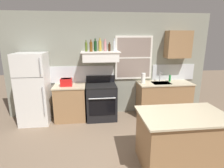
# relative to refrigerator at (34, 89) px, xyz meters

# --- Properties ---
(ground_plane) EXTENTS (16.00, 16.00, 0.00)m
(ground_plane) POSITION_rel_refrigerator_xyz_m (1.90, -1.84, -0.87)
(ground_plane) COLOR #7A6651
(back_wall) EXTENTS (5.40, 0.11, 2.70)m
(back_wall) POSITION_rel_refrigerator_xyz_m (1.93, 0.39, 0.48)
(back_wall) COLOR gray
(back_wall) RESTS_ON ground_plane
(refrigerator) EXTENTS (0.70, 0.72, 1.74)m
(refrigerator) POSITION_rel_refrigerator_xyz_m (0.00, 0.00, 0.00)
(refrigerator) COLOR white
(refrigerator) RESTS_ON ground_plane
(counter_left_of_stove) EXTENTS (0.79, 0.63, 0.91)m
(counter_left_of_stove) POSITION_rel_refrigerator_xyz_m (0.85, 0.06, -0.41)
(counter_left_of_stove) COLOR #9E754C
(counter_left_of_stove) RESTS_ON ground_plane
(toaster) EXTENTS (0.30, 0.20, 0.19)m
(toaster) POSITION_rel_refrigerator_xyz_m (0.79, 0.02, 0.14)
(toaster) COLOR red
(toaster) RESTS_ON counter_left_of_stove
(stove_range) EXTENTS (0.76, 0.69, 1.09)m
(stove_range) POSITION_rel_refrigerator_xyz_m (1.65, 0.02, -0.40)
(stove_range) COLOR black
(stove_range) RESTS_ON ground_plane
(range_hood_shelf) EXTENTS (0.96, 0.52, 0.24)m
(range_hood_shelf) POSITION_rel_refrigerator_xyz_m (1.65, 0.12, 0.76)
(range_hood_shelf) COLOR white
(bottle_olive_oil_square) EXTENTS (0.06, 0.06, 0.27)m
(bottle_olive_oil_square) POSITION_rel_refrigerator_xyz_m (1.30, 0.12, 0.99)
(bottle_olive_oil_square) COLOR #4C601E
(bottle_olive_oil_square) RESTS_ON range_hood_shelf
(bottle_amber_wine) EXTENTS (0.07, 0.07, 0.29)m
(bottle_amber_wine) POSITION_rel_refrigerator_xyz_m (1.42, 0.07, 1.00)
(bottle_amber_wine) COLOR brown
(bottle_amber_wine) RESTS_ON range_hood_shelf
(bottle_dark_green_wine) EXTENTS (0.07, 0.07, 0.31)m
(bottle_dark_green_wine) POSITION_rel_refrigerator_xyz_m (1.53, 0.14, 1.01)
(bottle_dark_green_wine) COLOR #143819
(bottle_dark_green_wine) RESTS_ON range_hood_shelf
(bottle_champagne_gold_foil) EXTENTS (0.08, 0.08, 0.32)m
(bottle_champagne_gold_foil) POSITION_rel_refrigerator_xyz_m (1.64, 0.17, 1.01)
(bottle_champagne_gold_foil) COLOR #B29333
(bottle_champagne_gold_foil) RESTS_ON range_hood_shelf
(bottle_rose_pink) EXTENTS (0.07, 0.07, 0.31)m
(bottle_rose_pink) POSITION_rel_refrigerator_xyz_m (1.77, 0.14, 1.01)
(bottle_rose_pink) COLOR #C67F84
(bottle_rose_pink) RESTS_ON range_hood_shelf
(bottle_brown_stout) EXTENTS (0.06, 0.06, 0.22)m
(bottle_brown_stout) POSITION_rel_refrigerator_xyz_m (1.88, 0.18, 0.97)
(bottle_brown_stout) COLOR #381E0F
(bottle_brown_stout) RESTS_ON range_hood_shelf
(bottle_clear_tall) EXTENTS (0.06, 0.06, 0.31)m
(bottle_clear_tall) POSITION_rel_refrigerator_xyz_m (2.00, 0.14, 1.01)
(bottle_clear_tall) COLOR silver
(bottle_clear_tall) RESTS_ON range_hood_shelf
(counter_right_with_sink) EXTENTS (1.43, 0.63, 0.91)m
(counter_right_with_sink) POSITION_rel_refrigerator_xyz_m (3.35, 0.06, -0.41)
(counter_right_with_sink) COLOR #9E754C
(counter_right_with_sink) RESTS_ON ground_plane
(sink_faucet) EXTENTS (0.03, 0.17, 0.28)m
(sink_faucet) POSITION_rel_refrigerator_xyz_m (3.25, 0.16, 0.22)
(sink_faucet) COLOR silver
(sink_faucet) RESTS_ON counter_right_with_sink
(paper_towel_roll) EXTENTS (0.11, 0.11, 0.27)m
(paper_towel_roll) POSITION_rel_refrigerator_xyz_m (2.76, 0.06, 0.18)
(paper_towel_roll) COLOR white
(paper_towel_roll) RESTS_ON counter_right_with_sink
(dish_soap_bottle) EXTENTS (0.06, 0.06, 0.18)m
(dish_soap_bottle) POSITION_rel_refrigerator_xyz_m (3.53, 0.16, 0.13)
(dish_soap_bottle) COLOR #268C3F
(dish_soap_bottle) RESTS_ON counter_right_with_sink
(kitchen_island) EXTENTS (1.40, 0.90, 0.91)m
(kitchen_island) POSITION_rel_refrigerator_xyz_m (2.85, -1.93, -0.41)
(kitchen_island) COLOR #9E754C
(kitchen_island) RESTS_ON ground_plane
(upper_cabinet_right) EXTENTS (0.64, 0.32, 0.70)m
(upper_cabinet_right) POSITION_rel_refrigerator_xyz_m (3.70, 0.20, 1.03)
(upper_cabinet_right) COLOR #9E754C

